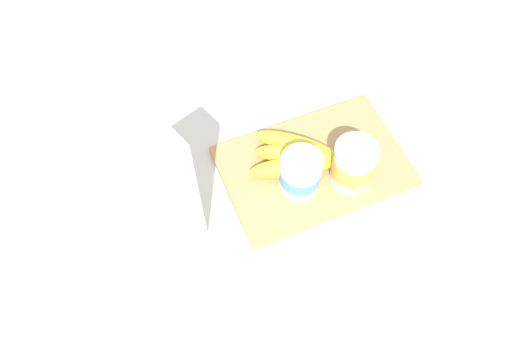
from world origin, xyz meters
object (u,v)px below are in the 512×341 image
Objects in this scene: cereal_box at (133,224)px; yogurt_cup_front at (353,164)px; cutting_board at (314,166)px; yogurt_cup_back at (300,174)px; banana_bunch at (296,155)px.

yogurt_cup_front is (-0.38, -0.01, -0.08)m from cereal_box.
cutting_board is at bearing -47.82° from yogurt_cup_front.
cutting_board is 3.97× the size of yogurt_cup_back.
banana_bunch is at bearing 175.04° from cereal_box.
cutting_board is 0.36m from cereal_box.
cutting_board is at bearing 144.28° from banana_bunch.
yogurt_cup_front is at bearing 167.82° from yogurt_cup_back.
cereal_box reaches higher than yogurt_cup_back.
yogurt_cup_front reaches higher than cutting_board.
yogurt_cup_back is (0.05, 0.03, 0.05)m from cutting_board.
banana_bunch is at bearing -35.72° from cutting_board.
yogurt_cup_front is at bearing 132.18° from cutting_board.
banana_bunch is (0.08, -0.07, -0.03)m from yogurt_cup_front.
yogurt_cup_back is (0.09, -0.02, -0.00)m from yogurt_cup_front.
yogurt_cup_front reaches higher than yogurt_cup_back.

